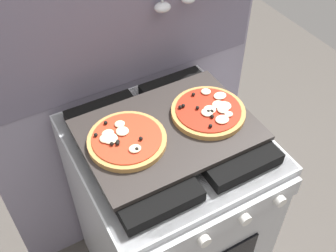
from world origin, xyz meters
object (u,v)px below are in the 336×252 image
Objects in this scene: baking_tray at (168,130)px; pizza_left at (126,140)px; pizza_right at (209,111)px; stove at (168,212)px.

baking_tray is 0.14m from pizza_left.
pizza_right is (0.29, -0.02, 0.00)m from pizza_left.
baking_tray is 0.15m from pizza_right.
stove is at bearing -4.32° from pizza_left.
pizza_left is at bearing 176.35° from baking_tray.
pizza_left is (-0.14, 0.01, 0.48)m from stove.
pizza_right reaches higher than baking_tray.
pizza_left is 0.29m from pizza_right.
pizza_right is at bearing -3.18° from pizza_left.
pizza_right is at bearing -2.10° from stove.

